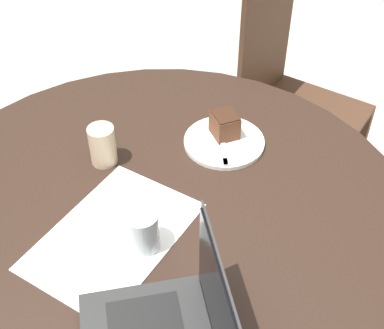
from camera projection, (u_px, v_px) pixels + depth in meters
name	position (u px, v px, depth m)	size (l,w,h in m)	color
dining_table	(158.00, 247.00, 1.37)	(1.28, 1.28, 0.76)	black
chair	(289.00, 100.00, 2.08)	(0.57, 0.57, 0.97)	#472D1E
paper_document	(113.00, 236.00, 1.23)	(0.47, 0.42, 0.00)	white
plate	(224.00, 142.00, 1.47)	(0.22, 0.22, 0.01)	white
cake_slice	(225.00, 125.00, 1.46)	(0.07, 0.08, 0.07)	brown
fork	(223.00, 149.00, 1.43)	(0.09, 0.16, 0.00)	silver
coffee_glass	(103.00, 145.00, 1.38)	(0.07, 0.07, 0.11)	#C6AD89
water_glass	(142.00, 231.00, 1.17)	(0.08, 0.08, 0.10)	silver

